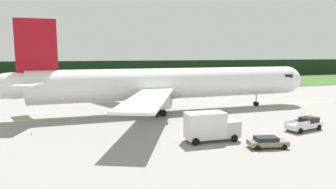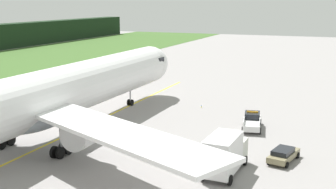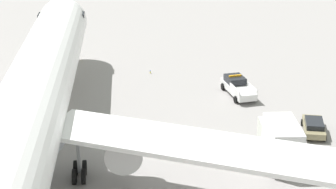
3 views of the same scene
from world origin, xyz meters
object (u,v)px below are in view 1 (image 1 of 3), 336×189
at_px(ops_pickup_truck, 305,124).
at_px(catering_truck, 210,126).
at_px(staff_car, 267,142).
at_px(airliner, 168,84).

xyz_separation_m(ops_pickup_truck, catering_truck, (-15.12, -0.69, 0.99)).
bearing_deg(ops_pickup_truck, staff_car, -152.89).
distance_m(airliner, ops_pickup_truck, 24.13).
xyz_separation_m(airliner, staff_car, (4.00, -24.29, -4.43)).
bearing_deg(ops_pickup_truck, airliner, 126.28).
height_order(airliner, ops_pickup_truck, airliner).
bearing_deg(airliner, ops_pickup_truck, -53.72).
distance_m(airliner, catering_truck, 20.13).
bearing_deg(catering_truck, ops_pickup_truck, 2.61).
bearing_deg(catering_truck, staff_car, -41.36).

